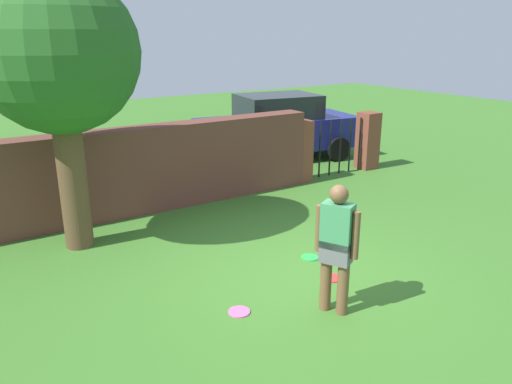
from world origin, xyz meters
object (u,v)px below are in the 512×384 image
Objects in this scene: frisbee_red at (332,278)px; person at (336,244)px; car at (277,127)px; tree at (58,56)px; frisbee_green at (310,257)px; frisbee_pink at (239,312)px.

person is at bearing -130.06° from frisbee_red.
frisbee_red is at bearing 69.85° from car.
tree reaches higher than person.
car is at bearing 61.37° from frisbee_red.
person is at bearing -60.21° from tree.
frisbee_green is (2.81, -2.36, -2.93)m from tree.
tree is at bearing -178.31° from person.
tree reaches higher than frisbee_green.
person is (2.11, -3.69, -2.04)m from tree.
person is at bearing -117.66° from frisbee_green.
frisbee_red is 0.70m from frisbee_green.
person is at bearing -30.55° from frisbee_pink.
frisbee_green is (0.15, 0.69, 0.00)m from frisbee_red.
frisbee_red and frisbee_green have the same top height.
tree reaches higher than frisbee_red.
frisbee_pink is (-4.82, -6.07, -0.85)m from car.
frisbee_pink is 1.85m from frisbee_green.
car is 7.79m from frisbee_pink.
car is at bearing 59.58° from frisbee_green.
car reaches higher than frisbee_green.
tree is at bearing 34.97° from car.
frisbee_green is at bearing -40.03° from tree.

